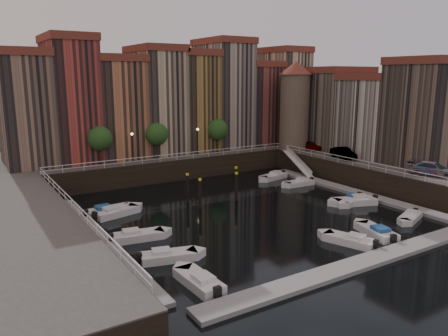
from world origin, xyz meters
TOP-DOWN VIEW (x-y plane):
  - ground at (0.00, 0.00)m, footprint 200.00×200.00m
  - quay_far at (0.00, 26.00)m, footprint 80.00×20.00m
  - quay_right at (28.00, -2.00)m, footprint 20.00×36.00m
  - dock_left at (-16.20, -1.00)m, footprint 2.00×28.00m
  - dock_right at (16.20, -1.00)m, footprint 2.00×28.00m
  - dock_near at (0.00, -17.00)m, footprint 30.00×2.00m
  - mountains at (1.72, 110.00)m, footprint 145.00×100.00m
  - far_terrace at (3.31, 23.50)m, footprint 48.70×10.30m
  - right_terrace at (26.50, 3.80)m, footprint 9.30×24.30m
  - corner_tower at (20.00, 14.50)m, footprint 5.20×5.20m
  - promenade_trees at (-1.33, 18.20)m, footprint 21.20×3.20m
  - street_lamps at (-1.00, 17.20)m, footprint 10.36×0.36m
  - railings at (0.00, 4.88)m, footprint 36.08×34.04m
  - gangway at (17.10, 10.00)m, footprint 2.78×8.32m
  - mooring_pilings at (-0.52, 4.57)m, footprint 7.30×3.55m
  - boat_left_1 at (-12.63, -8.08)m, footprint 4.89×2.81m
  - boat_left_2 at (-13.09, -2.48)m, footprint 5.00×2.45m
  - boat_left_3 at (-12.52, 5.36)m, footprint 5.32×3.01m
  - boat_left_4 at (-13.02, 6.22)m, footprint 5.25×2.29m
  - boat_right_0 at (12.97, -12.16)m, footprint 4.26×2.79m
  - boat_right_1 at (12.54, -5.29)m, footprint 5.29×3.52m
  - boat_right_2 at (12.53, -4.68)m, footprint 4.77×2.89m
  - boat_right_3 at (13.04, 4.99)m, footprint 4.59×1.84m
  - boat_right_4 at (12.40, 9.83)m, footprint 4.95×2.75m
  - boat_near_0 at (-12.57, -13.36)m, footprint 1.97×4.93m
  - boat_near_2 at (2.62, -13.49)m, footprint 3.14×4.85m
  - boat_near_3 at (6.29, -13.33)m, footprint 2.81×5.01m
  - car_a at (21.34, 12.10)m, footprint 2.55×4.49m
  - car_b at (20.29, 4.14)m, footprint 2.99×5.12m
  - car_c at (21.26, -8.98)m, footprint 3.78×5.89m

SIDE VIEW (x-z plane):
  - ground at x=0.00m, z-range 0.00..0.00m
  - dock_left at x=-16.20m, z-range 0.00..0.35m
  - dock_right at x=16.20m, z-range 0.00..0.35m
  - dock_near at x=0.00m, z-range 0.00..0.35m
  - boat_right_0 at x=12.97m, z-range -0.16..0.80m
  - boat_right_3 at x=13.04m, z-range -0.17..0.87m
  - boat_right_2 at x=12.53m, z-range -0.17..0.90m
  - boat_near_2 at x=2.62m, z-range -0.18..0.91m
  - boat_left_1 at x=-12.63m, z-range -0.18..0.92m
  - boat_right_4 at x=12.40m, z-range -0.18..0.93m
  - boat_near_3 at x=6.29m, z-range -0.18..0.94m
  - boat_left_2 at x=-13.09m, z-range -0.18..0.94m
  - boat_near_0 at x=-12.57m, z-range -0.18..0.94m
  - boat_left_4 at x=-13.02m, z-range -0.19..0.99m
  - boat_left_3 at x=-12.52m, z-range -0.19..1.00m
  - boat_right_1 at x=12.54m, z-range -0.20..1.00m
  - quay_far at x=0.00m, z-range 0.00..3.00m
  - quay_right at x=28.00m, z-range 0.00..3.00m
  - mooring_pilings at x=-0.52m, z-range -0.24..3.54m
  - gangway at x=17.10m, z-range 0.05..3.78m
  - car_a at x=21.34m, z-range 3.00..4.44m
  - railings at x=0.00m, z-range 3.53..4.05m
  - car_c at x=21.26m, z-range 3.00..4.59m
  - car_b at x=20.29m, z-range 3.00..4.60m
  - street_lamps at x=-1.00m, z-range 3.81..7.99m
  - promenade_trees at x=-1.33m, z-range 3.98..9.18m
  - mountains at x=1.72m, z-range -1.08..16.92m
  - right_terrace at x=26.50m, z-range 2.56..16.56m
  - corner_tower at x=20.00m, z-range 3.29..17.09m
  - far_terrace at x=3.31m, z-range 2.20..19.70m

